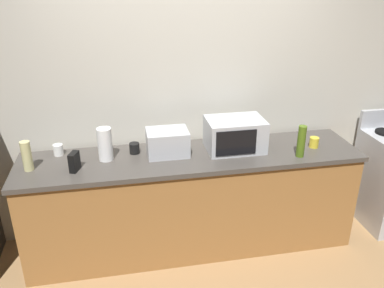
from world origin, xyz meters
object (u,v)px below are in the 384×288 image
bottle_olive_oil (301,141)px  mug_white (58,150)px  bottle_vinegar (27,156)px  microwave (235,135)px  paper_towel_roll (105,144)px  toaster_oven (167,142)px  mug_black (134,148)px  cordless_phone (74,162)px  mug_yellow (314,142)px

bottle_olive_oil → mug_white: size_ratio=2.89×
bottle_olive_oil → bottle_vinegar: bottle_olive_oil is taller
microwave → bottle_vinegar: 1.66m
paper_towel_roll → bottle_olive_oil: size_ratio=1.01×
bottle_vinegar → mug_white: 0.31m
toaster_oven → mug_black: (-0.27, 0.07, -0.06)m
toaster_oven → paper_towel_roll: (-0.50, -0.01, 0.03)m
cordless_phone → bottle_olive_oil: 1.80m
paper_towel_roll → mug_black: paper_towel_roll is taller
mug_yellow → bottle_olive_oil: bearing=-143.3°
paper_towel_roll → bottle_olive_oil: paper_towel_roll is taller
cordless_phone → mug_black: (0.47, 0.23, -0.03)m
mug_yellow → mug_black: 1.54m
microwave → mug_yellow: bearing=-7.5°
mug_white → mug_black: 0.63m
mug_black → microwave: bearing=-5.5°
mug_yellow → mug_white: bearing=173.3°
bottle_vinegar → bottle_olive_oil: bearing=-4.4°
microwave → mug_white: 1.48m
cordless_phone → mug_yellow: (2.00, 0.06, -0.03)m
toaster_oven → mug_yellow: size_ratio=3.80×
mug_black → cordless_phone: bearing=-153.6°
toaster_oven → mug_white: toaster_oven is taller
mug_black → bottle_olive_oil: bearing=-13.4°
mug_white → mug_black: (0.62, -0.08, -0.00)m
paper_towel_roll → mug_yellow: size_ratio=3.02×
toaster_oven → mug_black: size_ratio=3.83×
paper_towel_roll → mug_black: size_ratio=3.04×
toaster_oven → mug_yellow: (1.26, -0.10, -0.06)m
cordless_phone → bottle_olive_oil: bearing=17.0°
toaster_oven → bottle_vinegar: bearing=-175.7°
bottle_olive_oil → mug_yellow: bearing=36.7°
bottle_vinegar → mug_yellow: 2.35m
cordless_phone → bottle_vinegar: size_ratio=0.64×
toaster_oven → bottle_olive_oil: 1.09m
paper_towel_roll → bottle_vinegar: 0.59m
bottle_olive_oil → mug_yellow: size_ratio=2.98×
mug_white → mug_black: mug_white is taller
bottle_olive_oil → mug_white: bearing=168.4°
toaster_oven → bottle_vinegar: (-1.09, -0.08, 0.01)m
microwave → mug_black: (-0.84, 0.08, -0.09)m
mug_yellow → mug_white: (-2.15, 0.25, 0.00)m
toaster_oven → bottle_olive_oil: size_ratio=1.28×
paper_towel_roll → cordless_phone: size_ratio=1.80×
cordless_phone → bottle_vinegar: (-0.35, 0.08, 0.04)m
paper_towel_roll → mug_white: (-0.39, 0.16, -0.09)m
cordless_phone → mug_black: bearing=46.2°
microwave → paper_towel_roll: same height
bottle_vinegar → mug_white: bearing=50.1°
cordless_phone → bottle_olive_oil: size_ratio=0.56×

